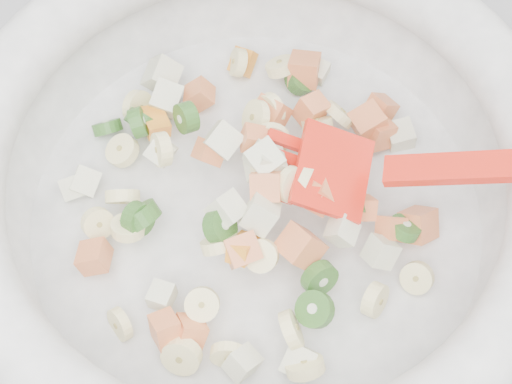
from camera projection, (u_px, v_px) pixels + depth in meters
counter at (306, 302)px, 1.03m from camera, size 2.00×0.60×0.90m
mixing_bowl at (256, 181)px, 0.53m from camera, size 0.43×0.42×0.15m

